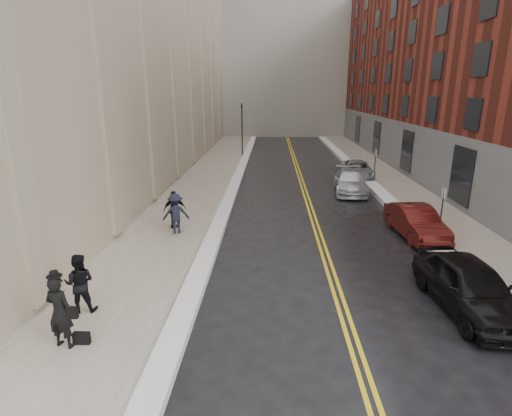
# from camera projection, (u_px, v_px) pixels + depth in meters

# --- Properties ---
(ground) EXTENTS (160.00, 160.00, 0.00)m
(ground) POSITION_uv_depth(u_px,v_px,m) (259.00, 337.00, 10.72)
(ground) COLOR black
(ground) RESTS_ON ground
(sidewalk_left) EXTENTS (4.00, 64.00, 0.15)m
(sidewalk_left) POSITION_uv_depth(u_px,v_px,m) (198.00, 190.00, 26.21)
(sidewalk_left) COLOR gray
(sidewalk_left) RESTS_ON ground
(sidewalk_right) EXTENTS (3.00, 64.00, 0.15)m
(sidewalk_right) POSITION_uv_depth(u_px,v_px,m) (406.00, 192.00, 25.70)
(sidewalk_right) COLOR gray
(sidewalk_right) RESTS_ON ground
(lane_stripe_a) EXTENTS (0.12, 64.00, 0.01)m
(lane_stripe_a) POSITION_uv_depth(u_px,v_px,m) (303.00, 192.00, 25.97)
(lane_stripe_a) COLOR gold
(lane_stripe_a) RESTS_ON ground
(lane_stripe_b) EXTENTS (0.12, 64.00, 0.01)m
(lane_stripe_b) POSITION_uv_depth(u_px,v_px,m) (307.00, 192.00, 25.96)
(lane_stripe_b) COLOR gold
(lane_stripe_b) RESTS_ON ground
(snow_ridge_left) EXTENTS (0.70, 60.80, 0.26)m
(snow_ridge_left) POSITION_uv_depth(u_px,v_px,m) (233.00, 190.00, 26.10)
(snow_ridge_left) COLOR white
(snow_ridge_left) RESTS_ON ground
(snow_ridge_right) EXTENTS (0.85, 60.80, 0.30)m
(snow_ridge_right) POSITION_uv_depth(u_px,v_px,m) (377.00, 191.00, 25.75)
(snow_ridge_right) COLOR white
(snow_ridge_right) RESTS_ON ground
(building_right) EXTENTS (14.00, 50.00, 18.00)m
(building_right) POSITION_uv_depth(u_px,v_px,m) (505.00, 53.00, 29.56)
(building_right) COLOR maroon
(building_right) RESTS_ON ground
(traffic_signal) EXTENTS (0.18, 0.15, 5.20)m
(traffic_signal) POSITION_uv_depth(u_px,v_px,m) (242.00, 126.00, 38.70)
(traffic_signal) COLOR black
(traffic_signal) RESTS_ON ground
(parking_sign_near) EXTENTS (0.06, 0.35, 2.23)m
(parking_sign_near) POSITION_uv_depth(u_px,v_px,m) (442.00, 208.00, 17.71)
(parking_sign_near) COLOR black
(parking_sign_near) RESTS_ON ground
(parking_sign_far) EXTENTS (0.06, 0.35, 2.23)m
(parking_sign_far) POSITION_uv_depth(u_px,v_px,m) (375.00, 162.00, 29.21)
(parking_sign_far) COLOR black
(parking_sign_far) RESTS_ON ground
(car_black) EXTENTS (2.19, 4.73, 1.57)m
(car_black) POSITION_uv_depth(u_px,v_px,m) (469.00, 286.00, 11.85)
(car_black) COLOR black
(car_black) RESTS_ON ground
(car_maroon) EXTENTS (1.83, 4.34, 1.40)m
(car_maroon) POSITION_uv_depth(u_px,v_px,m) (416.00, 222.00, 17.88)
(car_maroon) COLOR #400D0B
(car_maroon) RESTS_ON ground
(car_silver_near) EXTENTS (2.47, 5.03, 1.41)m
(car_silver_near) POSITION_uv_depth(u_px,v_px,m) (350.00, 182.00, 25.76)
(car_silver_near) COLOR #B7BBBF
(car_silver_near) RESTS_ON ground
(car_silver_far) EXTENTS (2.54, 4.92, 1.33)m
(car_silver_far) POSITION_uv_depth(u_px,v_px,m) (357.00, 170.00, 29.81)
(car_silver_far) COLOR #A3A7AB
(car_silver_far) RESTS_ON ground
(pedestrian_main) EXTENTS (0.78, 0.59, 1.93)m
(pedestrian_main) POSITION_uv_depth(u_px,v_px,m) (60.00, 312.00, 9.83)
(pedestrian_main) COLOR black
(pedestrian_main) RESTS_ON sidewalk_left
(pedestrian_a) EXTENTS (0.95, 0.79, 1.77)m
(pedestrian_a) POSITION_uv_depth(u_px,v_px,m) (80.00, 283.00, 11.48)
(pedestrian_a) COLOR black
(pedestrian_a) RESTS_ON sidewalk_left
(pedestrian_b) EXTENTS (1.31, 0.93, 1.83)m
(pedestrian_b) POSITION_uv_depth(u_px,v_px,m) (176.00, 213.00, 17.86)
(pedestrian_b) COLOR black
(pedestrian_b) RESTS_ON sidewalk_left
(pedestrian_c) EXTENTS (1.12, 0.79, 1.77)m
(pedestrian_c) POSITION_uv_depth(u_px,v_px,m) (175.00, 210.00, 18.55)
(pedestrian_c) COLOR black
(pedestrian_c) RESTS_ON sidewalk_left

